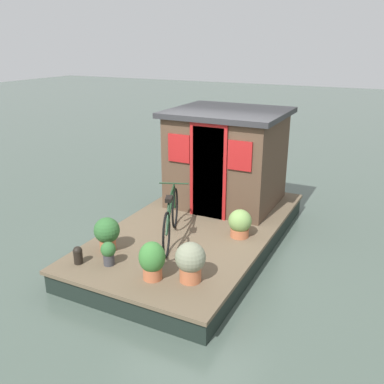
{
  "coord_description": "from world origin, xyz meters",
  "views": [
    {
      "loc": [
        -6.2,
        -3.02,
        3.49
      ],
      "look_at": [
        -0.2,
        0.0,
        1.08
      ],
      "focal_mm": 39.48,
      "sensor_mm": 36.0,
      "label": 1
    }
  ],
  "objects_px": {
    "potted_plant_thyme": "(152,260)",
    "mooring_bollard": "(78,254)",
    "potted_plant_fern": "(108,252)",
    "potted_plant_ivy": "(190,261)",
    "potted_plant_sage": "(240,223)",
    "potted_plant_basil": "(107,233)",
    "bicycle": "(171,218)",
    "houseboat_cabin": "(227,157)"
  },
  "relations": [
    {
      "from": "bicycle",
      "to": "potted_plant_sage",
      "type": "height_order",
      "value": "bicycle"
    },
    {
      "from": "bicycle",
      "to": "potted_plant_basil",
      "type": "height_order",
      "value": "bicycle"
    },
    {
      "from": "potted_plant_ivy",
      "to": "potted_plant_sage",
      "type": "distance_m",
      "value": 1.62
    },
    {
      "from": "houseboat_cabin",
      "to": "potted_plant_basil",
      "type": "distance_m",
      "value": 3.0
    },
    {
      "from": "potted_plant_ivy",
      "to": "mooring_bollard",
      "type": "xyz_separation_m",
      "value": [
        -0.32,
        1.7,
        -0.16
      ]
    },
    {
      "from": "bicycle",
      "to": "mooring_bollard",
      "type": "height_order",
      "value": "bicycle"
    },
    {
      "from": "potted_plant_ivy",
      "to": "potted_plant_basil",
      "type": "height_order",
      "value": "potted_plant_ivy"
    },
    {
      "from": "bicycle",
      "to": "potted_plant_fern",
      "type": "height_order",
      "value": "bicycle"
    },
    {
      "from": "potted_plant_sage",
      "to": "houseboat_cabin",
      "type": "bearing_deg",
      "value": 30.64
    },
    {
      "from": "potted_plant_fern",
      "to": "potted_plant_sage",
      "type": "distance_m",
      "value": 2.24
    },
    {
      "from": "potted_plant_basil",
      "to": "potted_plant_ivy",
      "type": "bearing_deg",
      "value": -97.79
    },
    {
      "from": "houseboat_cabin",
      "to": "potted_plant_thyme",
      "type": "height_order",
      "value": "houseboat_cabin"
    },
    {
      "from": "potted_plant_sage",
      "to": "potted_plant_basil",
      "type": "xyz_separation_m",
      "value": [
        -1.4,
        1.67,
        0.06
      ]
    },
    {
      "from": "potted_plant_thyme",
      "to": "potted_plant_basil",
      "type": "distance_m",
      "value": 1.15
    },
    {
      "from": "houseboat_cabin",
      "to": "bicycle",
      "type": "height_order",
      "value": "houseboat_cabin"
    },
    {
      "from": "houseboat_cabin",
      "to": "potted_plant_thyme",
      "type": "bearing_deg",
      "value": -175.82
    },
    {
      "from": "potted_plant_fern",
      "to": "potted_plant_sage",
      "type": "bearing_deg",
      "value": -38.02
    },
    {
      "from": "potted_plant_fern",
      "to": "potted_plant_ivy",
      "type": "bearing_deg",
      "value": -83.37
    },
    {
      "from": "bicycle",
      "to": "potted_plant_ivy",
      "type": "relative_size",
      "value": 2.97
    },
    {
      "from": "potted_plant_ivy",
      "to": "mooring_bollard",
      "type": "height_order",
      "value": "potted_plant_ivy"
    },
    {
      "from": "potted_plant_sage",
      "to": "bicycle",
      "type": "bearing_deg",
      "value": 123.88
    },
    {
      "from": "houseboat_cabin",
      "to": "potted_plant_sage",
      "type": "relative_size",
      "value": 4.57
    },
    {
      "from": "potted_plant_sage",
      "to": "mooring_bollard",
      "type": "bearing_deg",
      "value": 136.98
    },
    {
      "from": "mooring_bollard",
      "to": "houseboat_cabin",
      "type": "bearing_deg",
      "value": -16.2
    },
    {
      "from": "potted_plant_thyme",
      "to": "bicycle",
      "type": "bearing_deg",
      "value": 17.13
    },
    {
      "from": "potted_plant_sage",
      "to": "mooring_bollard",
      "type": "xyz_separation_m",
      "value": [
        -1.94,
        1.81,
        -0.1
      ]
    },
    {
      "from": "potted_plant_thyme",
      "to": "potted_plant_sage",
      "type": "distance_m",
      "value": 1.9
    },
    {
      "from": "potted_plant_thyme",
      "to": "mooring_bollard",
      "type": "height_order",
      "value": "potted_plant_thyme"
    },
    {
      "from": "potted_plant_fern",
      "to": "potted_plant_ivy",
      "type": "height_order",
      "value": "potted_plant_ivy"
    },
    {
      "from": "potted_plant_basil",
      "to": "mooring_bollard",
      "type": "xyz_separation_m",
      "value": [
        -0.53,
        0.13,
        -0.16
      ]
    },
    {
      "from": "bicycle",
      "to": "mooring_bollard",
      "type": "xyz_separation_m",
      "value": [
        -1.29,
        0.85,
        -0.25
      ]
    },
    {
      "from": "potted_plant_ivy",
      "to": "houseboat_cabin",
      "type": "bearing_deg",
      "value": 13.51
    },
    {
      "from": "bicycle",
      "to": "houseboat_cabin",
      "type": "bearing_deg",
      "value": -3.42
    },
    {
      "from": "potted_plant_sage",
      "to": "potted_plant_basil",
      "type": "bearing_deg",
      "value": 129.96
    },
    {
      "from": "potted_plant_thyme",
      "to": "mooring_bollard",
      "type": "xyz_separation_m",
      "value": [
        -0.13,
        1.21,
        -0.14
      ]
    },
    {
      "from": "bicycle",
      "to": "potted_plant_basil",
      "type": "distance_m",
      "value": 1.05
    },
    {
      "from": "bicycle",
      "to": "potted_plant_ivy",
      "type": "distance_m",
      "value": 1.29
    },
    {
      "from": "houseboat_cabin",
      "to": "potted_plant_basil",
      "type": "bearing_deg",
      "value": 163.41
    },
    {
      "from": "potted_plant_thyme",
      "to": "potted_plant_sage",
      "type": "bearing_deg",
      "value": -18.39
    },
    {
      "from": "houseboat_cabin",
      "to": "bicycle",
      "type": "distance_m",
      "value": 2.13
    },
    {
      "from": "houseboat_cabin",
      "to": "potted_plant_ivy",
      "type": "height_order",
      "value": "houseboat_cabin"
    },
    {
      "from": "potted_plant_thyme",
      "to": "potted_plant_sage",
      "type": "height_order",
      "value": "potted_plant_thyme"
    }
  ]
}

